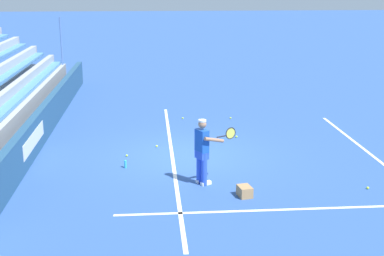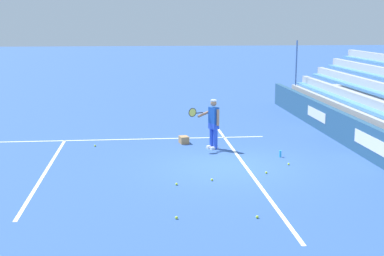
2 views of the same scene
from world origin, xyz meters
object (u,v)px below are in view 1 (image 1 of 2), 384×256
at_px(tennis_player, 203,151).
at_px(tennis_ball_toward_net, 231,118).
at_px(ball_box_cardboard, 245,191).
at_px(tennis_ball_far_left, 183,118).
at_px(tennis_ball_by_box, 157,146).
at_px(tennis_ball_far_right, 368,188).
at_px(tennis_ball_near_player, 127,155).
at_px(water_bottle, 125,164).
at_px(tennis_ball_on_baseline, 208,140).
at_px(tennis_ball_midcourt, 237,137).

distance_m(tennis_player, tennis_ball_toward_net, 6.90).
height_order(ball_box_cardboard, tennis_ball_far_left, ball_box_cardboard).
distance_m(tennis_ball_by_box, tennis_ball_far_right, 6.57).
relative_size(tennis_ball_toward_net, tennis_ball_far_right, 1.00).
xyz_separation_m(tennis_ball_near_player, tennis_ball_by_box, (-0.87, 0.91, 0.00)).
xyz_separation_m(tennis_ball_far_left, water_bottle, (5.37, -1.95, 0.08)).
bearing_deg(water_bottle, tennis_ball_on_baseline, 133.11).
bearing_deg(tennis_player, tennis_ball_on_baseline, 171.89).
bearing_deg(tennis_ball_far_right, tennis_ball_midcourt, -151.96).
bearing_deg(tennis_ball_on_baseline, ball_box_cardboard, 4.73).
height_order(tennis_ball_on_baseline, water_bottle, water_bottle).
bearing_deg(tennis_ball_far_left, tennis_ball_midcourt, 31.76).
bearing_deg(ball_box_cardboard, tennis_ball_by_box, -153.65).
xyz_separation_m(tennis_ball_toward_net, water_bottle, (5.23, -3.77, 0.08)).
xyz_separation_m(tennis_ball_on_baseline, tennis_ball_far_right, (4.51, 3.57, 0.00)).
height_order(ball_box_cardboard, tennis_ball_toward_net, ball_box_cardboard).
distance_m(tennis_ball_near_player, tennis_ball_toward_net, 5.67).
bearing_deg(tennis_ball_midcourt, tennis_ball_near_player, -64.41).
xyz_separation_m(tennis_ball_on_baseline, water_bottle, (2.42, -2.58, 0.08)).
relative_size(tennis_player, ball_box_cardboard, 4.29).
xyz_separation_m(tennis_ball_far_left, tennis_ball_far_right, (7.46, 4.20, 0.00)).
xyz_separation_m(ball_box_cardboard, tennis_ball_by_box, (-4.17, -2.06, -0.10)).
height_order(tennis_ball_far_left, tennis_ball_far_right, same).
distance_m(tennis_player, tennis_ball_on_baseline, 3.95).
distance_m(ball_box_cardboard, tennis_ball_far_left, 7.74).
distance_m(tennis_ball_toward_net, tennis_ball_by_box, 4.42).
distance_m(ball_box_cardboard, tennis_ball_near_player, 4.44).
relative_size(tennis_player, tennis_ball_near_player, 25.98).
bearing_deg(water_bottle, tennis_ball_far_right, 71.24).
relative_size(ball_box_cardboard, tennis_ball_midcourt, 6.06).
height_order(tennis_ball_midcourt, tennis_ball_by_box, same).
bearing_deg(ball_box_cardboard, tennis_ball_near_player, -137.99).
bearing_deg(water_bottle, tennis_ball_midcourt, 127.14).
relative_size(tennis_ball_near_player, tennis_ball_far_left, 1.00).
xyz_separation_m(tennis_ball_toward_net, tennis_ball_far_left, (-0.13, -1.82, 0.00)).
distance_m(tennis_ball_midcourt, water_bottle, 4.51).
relative_size(tennis_ball_midcourt, tennis_ball_by_box, 1.00).
xyz_separation_m(tennis_ball_near_player, tennis_ball_toward_net, (-4.23, 3.77, 0.00)).
distance_m(tennis_ball_on_baseline, tennis_ball_far_right, 5.75).
height_order(tennis_ball_on_baseline, tennis_ball_far_right, same).
bearing_deg(tennis_ball_by_box, tennis_ball_on_baseline, 108.21).
bearing_deg(tennis_ball_midcourt, tennis_player, -20.66).
height_order(tennis_player, ball_box_cardboard, tennis_player).
xyz_separation_m(tennis_ball_near_player, tennis_ball_midcourt, (-1.72, 3.59, 0.00)).
bearing_deg(tennis_ball_toward_net, tennis_ball_near_player, -41.68).
bearing_deg(tennis_ball_toward_net, water_bottle, -35.75).
bearing_deg(tennis_ball_on_baseline, tennis_player, -8.11).
height_order(tennis_ball_toward_net, tennis_ball_on_baseline, same).
distance_m(tennis_player, tennis_ball_far_right, 4.26).
bearing_deg(tennis_ball_far_left, tennis_ball_on_baseline, 12.07).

